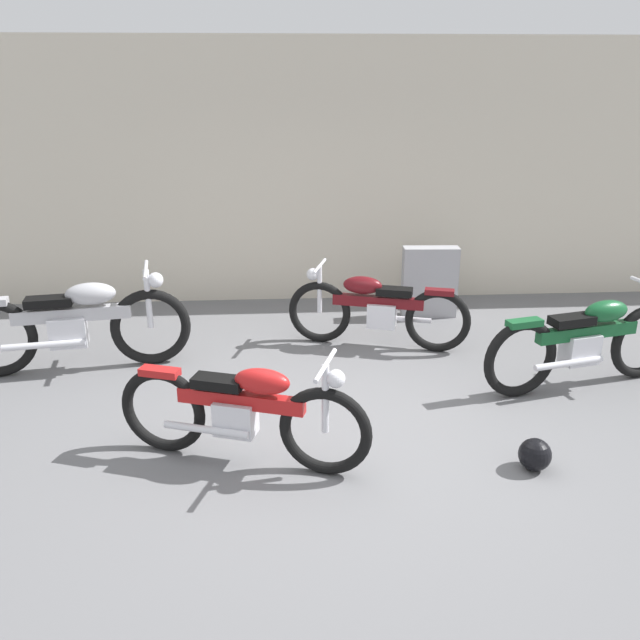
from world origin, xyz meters
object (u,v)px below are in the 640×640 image
(stone_marker, at_px, (430,282))
(motorcycle_green, at_px, (587,341))
(motorcycle_silver, at_px, (75,324))
(motorcycle_red, at_px, (243,411))
(helmet, at_px, (535,455))
(motorcycle_maroon, at_px, (376,309))

(stone_marker, height_order, motorcycle_green, motorcycle_green)
(motorcycle_silver, distance_m, motorcycle_red, 2.48)
(motorcycle_green, bearing_deg, motorcycle_red, -174.12)
(stone_marker, height_order, motorcycle_red, motorcycle_red)
(helmet, relative_size, motorcycle_green, 0.12)
(stone_marker, xyz_separation_m, helmet, (0.06, -3.40, -0.30))
(stone_marker, distance_m, motorcycle_red, 3.79)
(helmet, height_order, motorcycle_silver, motorcycle_silver)
(stone_marker, xyz_separation_m, motorcycle_maroon, (-0.78, -0.94, -0.00))
(motorcycle_green, height_order, motorcycle_maroon, motorcycle_green)
(motorcycle_silver, bearing_deg, motorcycle_red, -55.22)
(helmet, bearing_deg, motorcycle_red, 173.60)
(stone_marker, relative_size, helmet, 3.48)
(motorcycle_silver, bearing_deg, motorcycle_green, -16.70)
(motorcycle_silver, xyz_separation_m, motorcycle_maroon, (3.02, 0.42, -0.06))
(motorcycle_green, bearing_deg, stone_marker, 102.74)
(helmet, bearing_deg, motorcycle_silver, 152.08)
(helmet, height_order, motorcycle_red, motorcycle_red)
(stone_marker, bearing_deg, motorcycle_green, -63.37)
(motorcycle_silver, relative_size, motorcycle_green, 1.08)
(motorcycle_green, xyz_separation_m, motorcycle_red, (-3.12, -1.12, -0.03))
(helmet, height_order, motorcycle_green, motorcycle_green)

